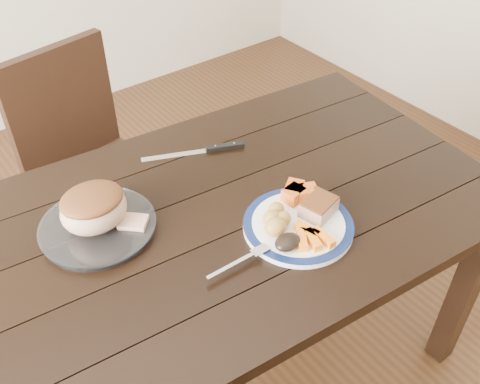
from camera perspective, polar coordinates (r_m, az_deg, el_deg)
ground at (r=2.03m, az=-2.26°, el=-18.12°), size 4.00×4.00×0.00m
dining_table at (r=1.50m, az=-2.90°, el=-4.95°), size 1.68×1.06×0.75m
chair_far at (r=2.09m, az=-15.83°, el=3.46°), size 0.49×0.50×0.93m
dinner_plate at (r=1.40m, az=6.22°, el=-3.61°), size 0.29×0.29×0.02m
plate_rim at (r=1.40m, az=6.24°, el=-3.36°), size 0.29×0.29×0.02m
serving_platter at (r=1.44m, az=-14.88°, el=-3.70°), size 0.29×0.29×0.02m
pork_slice at (r=1.41m, az=8.38°, el=-1.68°), size 0.10×0.09×0.04m
roasted_potatoes at (r=1.36m, az=3.87°, el=-2.97°), size 0.10×0.10×0.05m
carrot_batons at (r=1.35m, az=7.60°, el=-4.76°), size 0.09×0.11×0.02m
pumpkin_wedges at (r=1.45m, az=6.21°, el=-0.05°), size 0.10×0.10×0.04m
dark_mushroom at (r=1.32m, az=5.11°, el=-5.35°), size 0.07×0.05×0.03m
fork at (r=1.30m, az=0.30°, el=-7.24°), size 0.18×0.03×0.00m
roast_joint at (r=1.39m, az=-15.31°, el=-1.81°), size 0.17×0.15×0.11m
cut_slice at (r=1.40m, az=-11.31°, el=-3.21°), size 0.09×0.09×0.02m
carving_knife at (r=1.66m, az=-2.96°, el=4.63°), size 0.30×0.15×0.01m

